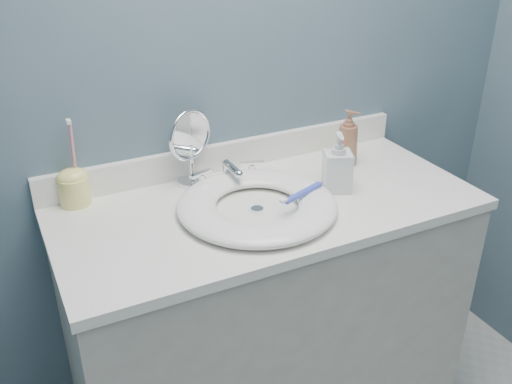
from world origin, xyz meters
TOP-DOWN VIEW (x-y plane):
  - back_wall at (0.00, 1.25)m, footprint 2.20×0.02m
  - vanity_cabinet at (0.00, 0.97)m, footprint 1.20×0.55m
  - countertop at (0.00, 0.97)m, footprint 1.22×0.57m
  - backsplash at (0.00, 1.24)m, footprint 1.22×0.02m
  - basin at (-0.05, 0.94)m, footprint 0.45×0.45m
  - drain at (-0.05, 0.94)m, footprint 0.04×0.04m
  - faucet at (-0.05, 1.14)m, footprint 0.25×0.13m
  - makeup_mirror at (-0.15, 1.19)m, footprint 0.15×0.09m
  - soap_bottle_amber at (0.35, 1.10)m, footprint 0.10×0.10m
  - soap_bottle_clear at (0.22, 0.96)m, footprint 0.11×0.11m
  - toothbrush_holder at (-0.50, 1.21)m, footprint 0.09×0.09m
  - toothbrush_lying at (0.07, 0.91)m, footprint 0.17×0.07m

SIDE VIEW (x-z plane):
  - vanity_cabinet at x=0.00m, z-range 0.00..0.85m
  - countertop at x=0.00m, z-range 0.85..0.88m
  - drain at x=-0.05m, z-range 0.88..0.89m
  - basin at x=-0.05m, z-range 0.88..0.92m
  - faucet at x=-0.05m, z-range 0.87..0.95m
  - toothbrush_lying at x=0.07m, z-range 0.92..0.93m
  - backsplash at x=0.00m, z-range 0.88..0.97m
  - toothbrush_holder at x=-0.50m, z-range 0.81..1.07m
  - soap_bottle_clear at x=0.22m, z-range 0.88..1.06m
  - soap_bottle_amber at x=0.35m, z-range 0.88..1.06m
  - makeup_mirror at x=-0.15m, z-range 0.89..1.13m
  - back_wall at x=0.00m, z-range 0.00..2.40m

